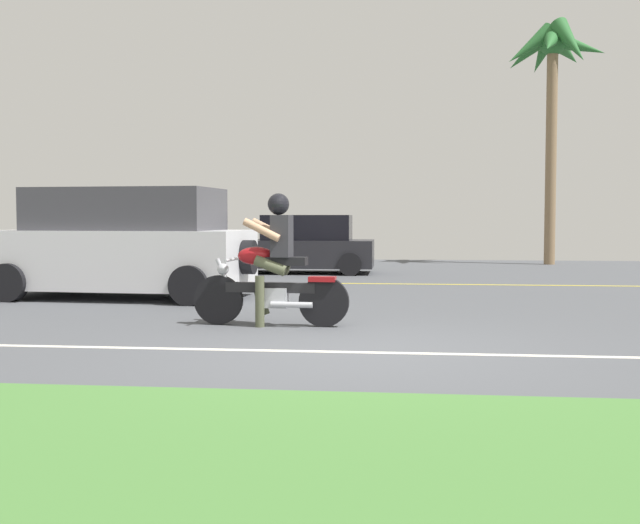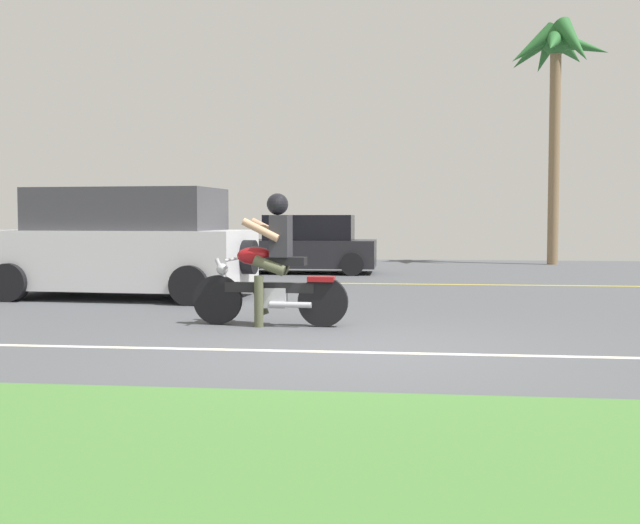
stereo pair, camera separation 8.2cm
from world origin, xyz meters
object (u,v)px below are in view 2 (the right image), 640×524
parked_car_0 (88,242)px  palm_tree_0 (555,61)px  suv_nearby (125,245)px  parked_car_1 (303,246)px  motorcyclist (271,270)px

parked_car_0 → palm_tree_0: bearing=14.3°
palm_tree_0 → parked_car_0: bearing=-165.7°
suv_nearby → palm_tree_0: bearing=50.1°
parked_car_1 → parked_car_0: bearing=169.3°
parked_car_0 → palm_tree_0: palm_tree_0 is taller
motorcyclist → parked_car_1: 9.66m
motorcyclist → parked_car_0: 12.90m
motorcyclist → palm_tree_0: size_ratio=0.28×
parked_car_0 → parked_car_1: (6.15, -1.17, -0.03)m
parked_car_1 → palm_tree_0: 9.74m
motorcyclist → suv_nearby: bearing=134.5°
suv_nearby → parked_car_1: 6.77m
palm_tree_0 → parked_car_1: bearing=-146.8°
parked_car_0 → parked_car_1: size_ratio=1.17×
motorcyclist → suv_nearby: suv_nearby is taller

